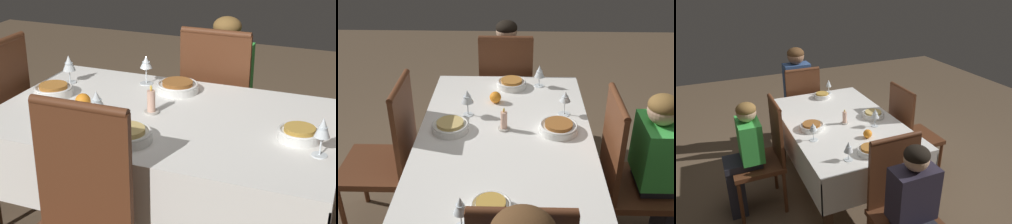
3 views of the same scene
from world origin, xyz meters
TOP-DOWN VIEW (x-y plane):
  - dining_table at (0.00, 0.00)m, footprint 1.56×0.97m
  - chair_north at (0.06, 0.70)m, footprint 0.43×0.43m
  - chair_west at (-0.99, -0.02)m, footprint 0.43×0.43m
  - chair_south at (-0.09, -0.70)m, footprint 0.43×0.43m
  - person_child_green at (0.06, 0.87)m, footprint 0.30×0.33m
  - person_child_dark at (-1.17, -0.02)m, footprint 0.33×0.30m
  - bowl_east at (0.61, -0.04)m, footprint 0.18×0.18m
  - wine_glass_east at (0.70, -0.16)m, footprint 0.06×0.06m
  - bowl_north at (-0.05, 0.30)m, footprint 0.21×0.21m
  - wine_glass_north at (-0.24, 0.35)m, footprint 0.07×0.07m
  - bowl_west at (-0.61, 0.03)m, footprint 0.19×0.19m
  - wine_glass_west at (-0.63, 0.21)m, footprint 0.07×0.07m
  - bowl_south at (-0.05, -0.31)m, footprint 0.21×0.21m
  - wine_glass_south at (-0.22, -0.23)m, footprint 0.07×0.07m
  - candle_centerpiece at (-0.06, -0.01)m, footprint 0.07×0.07m
  - orange_fruit at (-0.38, -0.07)m, footprint 0.07×0.07m

SIDE VIEW (x-z plane):
  - chair_north at x=0.06m, z-range 0.04..1.04m
  - chair_west at x=-0.99m, z-range 0.04..1.04m
  - chair_south at x=-0.09m, z-range 0.04..1.04m
  - person_child_green at x=0.06m, z-range 0.05..1.08m
  - person_child_dark at x=-1.17m, z-range 0.05..1.10m
  - dining_table at x=0.00m, z-range 0.28..1.02m
  - bowl_north at x=-0.05m, z-range 0.74..0.79m
  - bowl_south at x=-0.05m, z-range 0.74..0.79m
  - bowl_west at x=-0.61m, z-range 0.74..0.79m
  - bowl_east at x=0.61m, z-range 0.74..0.79m
  - orange_fruit at x=-0.38m, z-range 0.74..0.81m
  - candle_centerpiece at x=-0.06m, z-range 0.72..0.85m
  - wine_glass_west at x=-0.63m, z-range 0.77..0.92m
  - wine_glass_north at x=-0.24m, z-range 0.77..0.93m
  - wine_glass_east at x=0.70m, z-range 0.77..0.93m
  - wine_glass_south at x=-0.22m, z-range 0.77..0.94m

